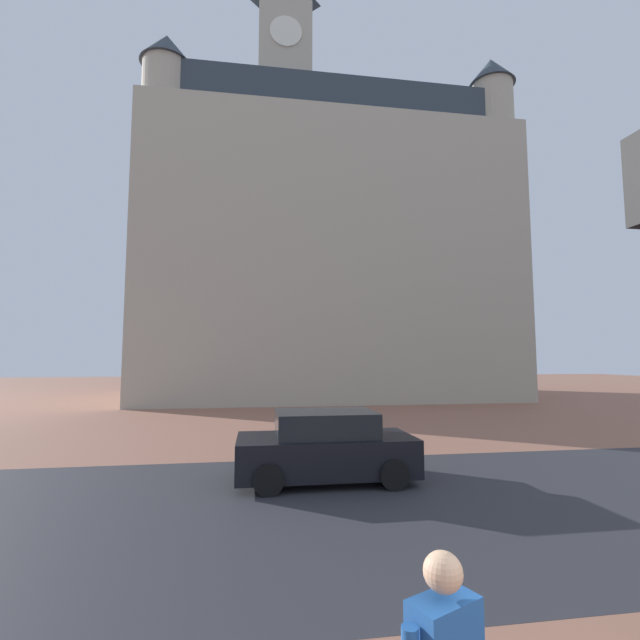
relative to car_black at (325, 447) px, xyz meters
name	(u,v)px	position (x,y,z in m)	size (l,w,h in m)	color
ground_plane	(339,467)	(0.55, 1.14, -0.75)	(120.00, 120.00, 0.00)	#93604C
street_asphalt_strip	(368,504)	(0.55, -1.72, -0.75)	(120.00, 7.81, 0.00)	#2D2D33
landmark_building	(322,254)	(3.43, 22.57, 10.21)	(25.42, 15.04, 34.72)	#B2A893
car_black	(325,447)	(0.00, 0.00, 0.00)	(4.05, 2.08, 1.58)	black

